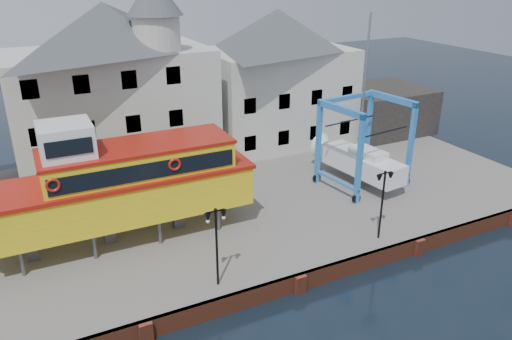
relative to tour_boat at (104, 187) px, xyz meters
name	(u,v)px	position (x,y,z in m)	size (l,w,h in m)	color
ground	(299,292)	(7.90, -7.68, -4.41)	(140.00, 140.00, 0.00)	#14232D
hardstanding	(217,199)	(7.90, 3.32, -3.91)	(44.00, 22.00, 1.00)	slate
quay_wall	(299,283)	(7.90, -7.58, -3.91)	(44.00, 0.47, 1.00)	brown
building_white_main	(113,87)	(3.03, 10.71, 2.94)	(14.00, 8.30, 14.00)	#BBBCB2
building_white_right	(277,77)	(16.90, 11.32, 2.19)	(12.00, 8.00, 11.20)	#BBBCB2
shed_dark	(381,109)	(26.90, 9.32, -1.41)	(8.00, 7.00, 4.00)	black
lamp_post_left	(216,228)	(3.90, -6.48, -0.23)	(1.12, 0.32, 4.20)	black
lamp_post_right	(384,188)	(13.90, -6.48, -0.23)	(1.12, 0.32, 4.20)	black
tour_boat	(104,187)	(0.00, 0.00, 0.00)	(16.62, 4.16, 7.22)	#59595E
travel_lift	(356,155)	(17.59, 0.78, -1.43)	(5.98, 7.96, 11.75)	blue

